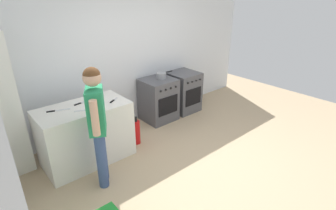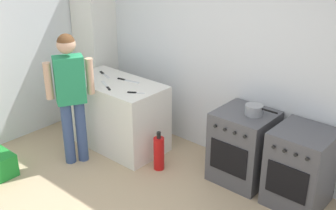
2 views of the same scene
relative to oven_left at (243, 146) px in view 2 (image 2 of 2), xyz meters
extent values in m
cube|color=silver|center=(-0.35, 0.37, 0.87)|extent=(6.00, 0.10, 2.60)
cube|color=silver|center=(-2.95, -1.18, 0.87)|extent=(0.10, 3.10, 2.60)
cube|color=silver|center=(-1.70, -0.38, 0.02)|extent=(1.30, 0.70, 0.90)
cube|color=#4C4C51|center=(0.00, 0.00, 0.00)|extent=(0.62, 0.60, 0.85)
cube|color=black|center=(0.00, -0.30, -0.03)|extent=(0.47, 0.01, 0.36)
cylinder|color=black|center=(-0.14, -0.12, 0.42)|extent=(0.20, 0.20, 0.01)
cylinder|color=black|center=(0.14, -0.12, 0.42)|extent=(0.20, 0.20, 0.01)
cylinder|color=black|center=(-0.14, 0.12, 0.42)|extent=(0.20, 0.20, 0.01)
cylinder|color=black|center=(0.14, 0.12, 0.42)|extent=(0.20, 0.20, 0.01)
cylinder|color=black|center=(-0.19, -0.31, 0.31)|extent=(0.04, 0.02, 0.04)
cylinder|color=black|center=(-0.06, -0.31, 0.31)|extent=(0.04, 0.02, 0.04)
cylinder|color=black|center=(0.06, -0.31, 0.31)|extent=(0.04, 0.02, 0.04)
cylinder|color=black|center=(0.19, -0.31, 0.31)|extent=(0.04, 0.02, 0.04)
cube|color=#4C4C51|center=(0.69, 0.00, 0.00)|extent=(0.58, 0.60, 0.85)
cube|color=black|center=(0.69, -0.30, -0.03)|extent=(0.44, 0.01, 0.36)
cylinder|color=black|center=(0.56, -0.12, 0.42)|extent=(0.19, 0.19, 0.01)
cylinder|color=black|center=(0.82, -0.12, 0.42)|extent=(0.19, 0.19, 0.01)
cylinder|color=black|center=(0.56, 0.12, 0.42)|extent=(0.19, 0.19, 0.01)
cylinder|color=black|center=(0.82, 0.12, 0.42)|extent=(0.19, 0.19, 0.01)
cylinder|color=black|center=(0.52, -0.31, 0.31)|extent=(0.04, 0.02, 0.04)
cylinder|color=black|center=(0.63, -0.31, 0.31)|extent=(0.04, 0.02, 0.04)
cylinder|color=black|center=(0.75, -0.31, 0.31)|extent=(0.04, 0.02, 0.04)
cylinder|color=black|center=(0.87, -0.31, 0.31)|extent=(0.04, 0.02, 0.04)
cylinder|color=gray|center=(0.09, 0.01, 0.48)|extent=(0.20, 0.20, 0.12)
cylinder|color=black|center=(0.28, 0.01, 0.52)|extent=(0.18, 0.02, 0.02)
cube|color=silver|center=(-1.75, -0.52, 0.48)|extent=(0.23, 0.14, 0.01)
cube|color=black|center=(-1.59, -0.60, 0.48)|extent=(0.11, 0.07, 0.01)
cube|color=silver|center=(-1.19, -0.44, 0.48)|extent=(0.10, 0.08, 0.01)
cube|color=black|center=(-1.28, -0.50, 0.48)|extent=(0.11, 0.08, 0.01)
cube|color=silver|center=(-1.96, -0.31, 0.48)|extent=(0.20, 0.10, 0.01)
cube|color=black|center=(-2.10, -0.26, 0.48)|extent=(0.11, 0.06, 0.01)
cube|color=silver|center=(-1.56, -0.23, 0.48)|extent=(0.22, 0.08, 0.01)
cube|color=black|center=(-1.72, -0.26, 0.48)|extent=(0.11, 0.05, 0.01)
cylinder|color=#384C7A|center=(-1.82, -1.09, -0.02)|extent=(0.13, 0.13, 0.80)
cylinder|color=#384C7A|center=(-1.74, -0.95, -0.02)|extent=(0.13, 0.13, 0.80)
cube|color=#268C59|center=(-1.78, -1.02, 0.66)|extent=(0.34, 0.39, 0.57)
cylinder|color=tan|center=(-1.90, -1.23, 0.68)|extent=(0.09, 0.09, 0.44)
cylinder|color=tan|center=(-1.66, -0.81, 0.68)|extent=(0.09, 0.09, 0.44)
sphere|color=tan|center=(-1.78, -1.02, 1.09)|extent=(0.22, 0.22, 0.22)
sphere|color=brown|center=(-1.78, -1.02, 1.11)|extent=(0.21, 0.21, 0.21)
cylinder|color=red|center=(-0.87, -0.48, -0.22)|extent=(0.13, 0.13, 0.42)
cylinder|color=black|center=(-0.87, -0.48, 0.03)|extent=(0.05, 0.05, 0.08)
cube|color=silver|center=(-2.65, 0.10, 0.57)|extent=(0.48, 0.44, 2.00)
camera|label=1|loc=(-3.00, -3.79, 2.02)|focal=28.00mm
camera|label=2|loc=(2.12, -3.75, 2.36)|focal=45.00mm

